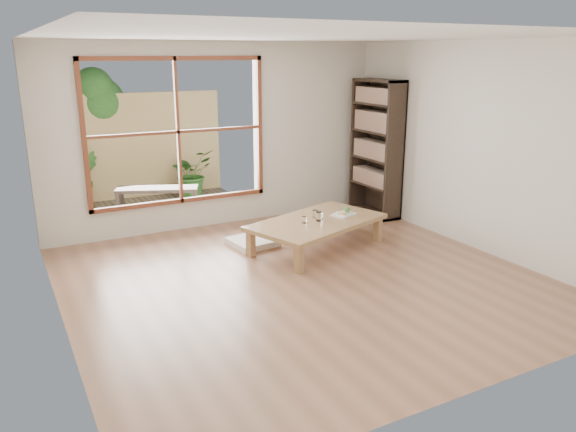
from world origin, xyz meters
name	(u,v)px	position (x,y,z in m)	size (l,w,h in m)	color
ground	(302,279)	(0.00, 0.00, 0.00)	(5.00, 5.00, 0.00)	#9B6B4D
low_table	(317,224)	(0.67, 0.81, 0.34)	(1.96, 1.48, 0.38)	#A0774D
floor_cushion	(252,242)	(0.00, 1.34, 0.04)	(0.54, 0.54, 0.08)	white
bookshelf	(376,148)	(2.31, 1.80, 1.03)	(0.33, 0.93, 2.07)	#31231B
glass_tall	(319,216)	(0.67, 0.77, 0.44)	(0.07, 0.07, 0.13)	silver
glass_mid	(320,216)	(0.72, 0.81, 0.43)	(0.07, 0.07, 0.10)	silver
glass_short	(315,214)	(0.72, 0.94, 0.43)	(0.07, 0.07, 0.10)	silver
glass_small	(304,220)	(0.47, 0.79, 0.42)	(0.06, 0.06, 0.08)	silver
food_tray	(345,213)	(1.12, 0.85, 0.40)	(0.35, 0.30, 0.09)	white
deck	(161,210)	(-0.60, 3.56, 0.00)	(2.80, 2.00, 0.05)	#3E352D
garden_bench	(157,191)	(-0.68, 3.41, 0.36)	(1.29, 0.82, 0.40)	#31231B
bamboo_fence	(142,146)	(-0.60, 4.56, 0.90)	(2.80, 0.06, 1.80)	tan
shrub_right	(191,173)	(0.14, 4.18, 0.42)	(0.72, 0.62, 0.80)	#2B5D22
shrub_left	(83,179)	(-1.65, 4.28, 0.48)	(0.50, 0.41, 0.92)	#2B5D22
garden_tree	(93,103)	(-1.28, 4.86, 1.63)	(1.04, 0.85, 2.22)	#4C3D2D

